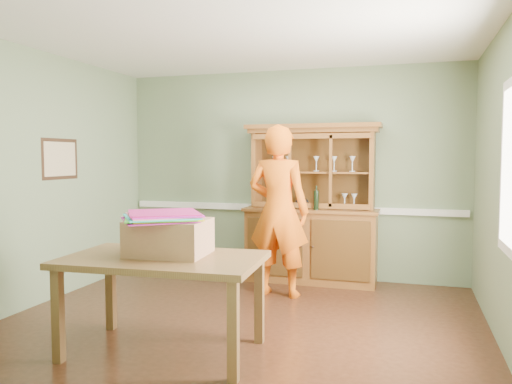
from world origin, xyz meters
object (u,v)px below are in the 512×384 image
(china_hutch, at_px, (311,226))
(person, at_px, (278,211))
(dining_table, at_px, (163,268))
(cardboard_box, at_px, (169,237))

(china_hutch, distance_m, person, 0.83)
(dining_table, distance_m, cardboard_box, 0.25)
(cardboard_box, bearing_deg, china_hutch, 75.01)
(china_hutch, height_order, person, china_hutch)
(person, bearing_deg, cardboard_box, 80.45)
(china_hutch, bearing_deg, cardboard_box, -104.99)
(china_hutch, relative_size, cardboard_box, 3.23)
(cardboard_box, bearing_deg, person, 76.14)
(dining_table, bearing_deg, china_hutch, 72.06)
(cardboard_box, height_order, person, person)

